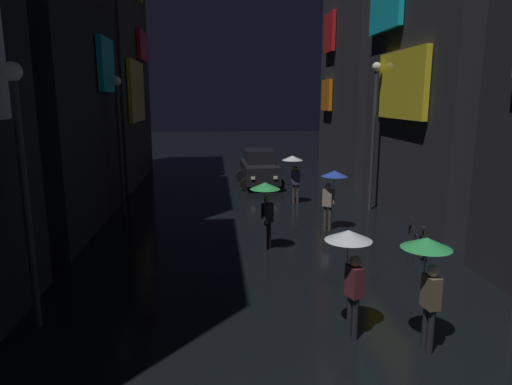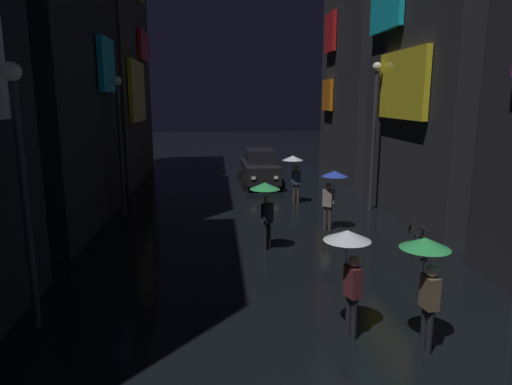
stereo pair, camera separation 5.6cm
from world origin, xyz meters
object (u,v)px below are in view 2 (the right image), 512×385
pedestrian_foreground_right_green (266,197)px  streetlamp_left_far (120,130)px  pedestrian_midstreet_left_clear (294,166)px  pedestrian_midstreet_centre_clear (349,254)px  pedestrian_foreground_left_blue (332,183)px  pedestrian_near_crossing_green (426,263)px  streetlamp_right_far (374,121)px  bicycle_parked_at_storefront (417,241)px  car_distant (260,168)px  streetlamp_left_near (21,167)px

pedestrian_foreground_right_green → streetlamp_left_far: bearing=137.0°
pedestrian_midstreet_left_clear → pedestrian_midstreet_centre_clear: size_ratio=1.00×
pedestrian_foreground_left_blue → streetlamp_left_far: (-7.66, 2.80, 1.70)m
pedestrian_near_crossing_green → streetlamp_right_far: bearing=76.1°
pedestrian_foreground_right_green → streetlamp_left_far: (-5.12, 4.78, 1.70)m
pedestrian_midstreet_left_clear → streetlamp_left_far: 7.37m
pedestrian_foreground_left_blue → bicycle_parked_at_storefront: size_ratio=1.17×
pedestrian_midstreet_left_clear → bicycle_parked_at_storefront: bearing=-69.4°
pedestrian_near_crossing_green → pedestrian_foreground_right_green: bearing=111.6°
car_distant → streetlamp_left_near: streetlamp_left_near is taller
car_distant → streetlamp_left_far: streetlamp_left_far is taller
streetlamp_left_near → pedestrian_foreground_left_blue: bearing=39.3°
pedestrian_foreground_left_blue → car_distant: (-1.71, 8.53, -0.74)m
pedestrian_foreground_right_green → pedestrian_foreground_left_blue: same height
pedestrian_near_crossing_green → pedestrian_midstreet_centre_clear: size_ratio=1.00×
pedestrian_midstreet_centre_clear → pedestrian_foreground_left_blue: same height
pedestrian_midstreet_centre_clear → streetlamp_left_far: size_ratio=0.39×
car_distant → bicycle_parked_at_storefront: bearing=-71.9°
pedestrian_near_crossing_green → pedestrian_foreground_right_green: 6.19m
car_distant → streetlamp_left_near: size_ratio=0.80×
streetlamp_left_near → streetlamp_right_far: 13.48m
bicycle_parked_at_storefront → pedestrian_foreground_right_green: bearing=171.8°
pedestrian_foreground_right_green → bicycle_parked_at_storefront: 4.70m
pedestrian_foreground_right_green → bicycle_parked_at_storefront: (4.47, -0.64, -1.28)m
pedestrian_foreground_right_green → streetlamp_right_far: 7.09m
pedestrian_midstreet_left_clear → bicycle_parked_at_storefront: size_ratio=1.17×
streetlamp_left_near → streetlamp_right_far: size_ratio=0.88×
pedestrian_foreground_left_blue → streetlamp_left_near: size_ratio=0.41×
pedestrian_midstreet_centre_clear → streetlamp_right_far: 10.82m
pedestrian_near_crossing_green → pedestrian_foreground_right_green: size_ratio=1.00×
pedestrian_foreground_right_green → streetlamp_left_near: (-5.12, -4.28, 1.61)m
pedestrian_midstreet_centre_clear → car_distant: size_ratio=0.51×
pedestrian_midstreet_centre_clear → bicycle_parked_at_storefront: pedestrian_midstreet_centre_clear is taller
pedestrian_foreground_right_green → streetlamp_right_far: size_ratio=0.36×
bicycle_parked_at_storefront → car_distant: car_distant is taller
pedestrian_midstreet_centre_clear → bicycle_parked_at_storefront: bearing=52.7°
pedestrian_near_crossing_green → bicycle_parked_at_storefront: bearing=66.7°
pedestrian_foreground_left_blue → car_distant: bearing=101.3°
pedestrian_midstreet_left_clear → bicycle_parked_at_storefront: pedestrian_midstreet_left_clear is taller
pedestrian_near_crossing_green → pedestrian_midstreet_left_clear: same height
pedestrian_foreground_left_blue → streetlamp_right_far: (2.34, 2.76, 2.01)m
pedestrian_foreground_right_green → pedestrian_near_crossing_green: bearing=-68.4°
pedestrian_midstreet_left_clear → car_distant: 4.51m
pedestrian_midstreet_centre_clear → streetlamp_left_far: streetlamp_left_far is taller
streetlamp_left_near → pedestrian_near_crossing_green: bearing=-11.2°
pedestrian_midstreet_left_clear → car_distant: bearing=104.1°
car_distant → streetlamp_left_far: size_ratio=0.78×
bicycle_parked_at_storefront → streetlamp_left_far: 11.42m
bicycle_parked_at_storefront → streetlamp_left_near: (-9.60, -3.64, 2.89)m
pedestrian_midstreet_centre_clear → streetlamp_right_far: size_ratio=0.36×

